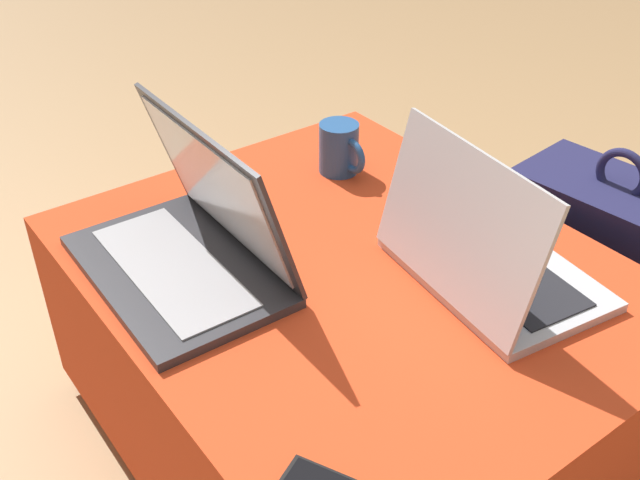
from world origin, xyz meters
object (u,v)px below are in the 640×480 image
(laptop_near, at_px, (190,242))
(coffee_mug, at_px, (340,149))
(laptop_far, at_px, (483,256))
(backpack, at_px, (596,282))

(laptop_near, xyz_separation_m, coffee_mug, (-0.11, 0.38, -0.00))
(laptop_far, relative_size, coffee_mug, 3.09)
(laptop_far, xyz_separation_m, backpack, (-0.03, 0.40, -0.25))
(laptop_near, relative_size, laptop_far, 1.07)
(laptop_near, height_order, backpack, laptop_near)
(backpack, relative_size, coffee_mug, 4.48)
(laptop_far, height_order, coffee_mug, laptop_far)
(laptop_near, xyz_separation_m, backpack, (0.27, 0.74, -0.25))
(laptop_far, xyz_separation_m, coffee_mug, (-0.41, 0.04, -0.00))
(laptop_far, bearing_deg, backpack, -78.33)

